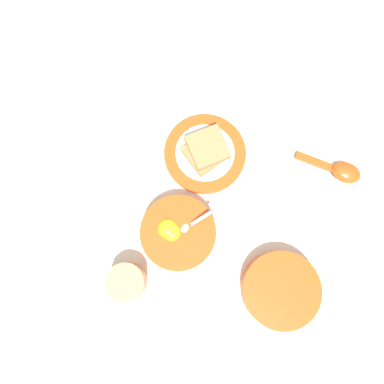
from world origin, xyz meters
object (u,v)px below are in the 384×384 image
toast_plate (205,154)px  congee_bowl (280,290)px  egg_bowl (178,233)px  soup_spoon (341,171)px  drinking_cup (127,282)px  toast_sandwich (206,149)px

toast_plate → congee_bowl: size_ratio=1.15×
congee_bowl → egg_bowl: bearing=97.4°
soup_spoon → congee_bowl: (-0.31, -0.03, 0.01)m
egg_bowl → congee_bowl: egg_bowl is taller
egg_bowl → soup_spoon: 0.41m
soup_spoon → drinking_cup: 0.55m
drinking_cup → soup_spoon: bearing=-26.6°
toast_plate → soup_spoon: (0.15, -0.28, 0.01)m
toast_sandwich → congee_bowl: (-0.16, -0.32, -0.02)m
toast_sandwich → congee_bowl: toast_sandwich is taller
toast_sandwich → drinking_cup: 0.34m
toast_plate → egg_bowl: bearing=-161.9°
drinking_cup → toast_sandwich: bearing=5.8°
drinking_cup → toast_plate: bearing=6.0°
congee_bowl → toast_sandwich: bearing=63.3°
egg_bowl → toast_sandwich: (0.19, 0.06, 0.02)m
soup_spoon → congee_bowl: 0.31m
toast_plate → drinking_cup: drinking_cup is taller
congee_bowl → soup_spoon: bearing=6.1°
egg_bowl → drinking_cup: size_ratio=2.05×
egg_bowl → congee_bowl: bearing=-82.6°
egg_bowl → drinking_cup: (-0.15, 0.03, 0.01)m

